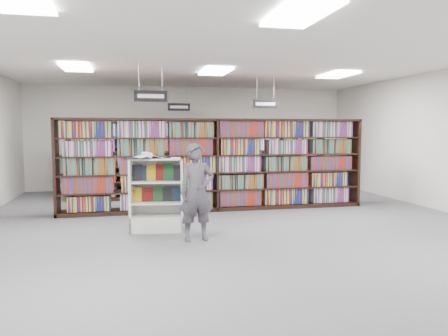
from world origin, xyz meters
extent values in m
plane|color=#57565B|center=(0.00, 0.00, 0.00)|extent=(12.00, 12.00, 0.00)
cube|color=white|center=(0.00, 0.00, 3.20)|extent=(10.00, 12.00, 0.10)
cube|color=silver|center=(0.00, 6.00, 1.60)|extent=(10.00, 0.10, 3.20)
cube|color=black|center=(0.00, 2.00, 1.05)|extent=(7.00, 0.60, 2.10)
cube|color=maroon|center=(0.00, 2.00, 1.05)|extent=(6.88, 0.42, 1.98)
cube|color=black|center=(0.00, 4.00, 1.05)|extent=(7.00, 0.60, 2.10)
cube|color=maroon|center=(0.00, 4.00, 1.05)|extent=(6.88, 0.42, 1.98)
cube|color=black|center=(0.00, 5.70, 1.05)|extent=(7.00, 0.60, 2.10)
cube|color=maroon|center=(0.00, 5.70, 1.05)|extent=(6.88, 0.42, 1.98)
cylinder|color=#B2B2B7|center=(-1.73, 1.00, 2.91)|extent=(0.01, 0.01, 0.58)
cylinder|color=#B2B2B7|center=(-1.27, 1.00, 2.91)|extent=(0.01, 0.01, 0.58)
cube|color=black|center=(-1.50, 1.00, 2.51)|extent=(0.65, 0.02, 0.22)
cube|color=white|center=(-1.50, 0.99, 2.51)|extent=(0.52, 0.00, 0.08)
cylinder|color=#B2B2B7|center=(1.27, 3.00, 2.91)|extent=(0.01, 0.01, 0.58)
cylinder|color=#B2B2B7|center=(1.73, 3.00, 2.91)|extent=(0.01, 0.01, 0.58)
cube|color=black|center=(1.50, 3.00, 2.51)|extent=(0.65, 0.02, 0.22)
cube|color=white|center=(1.50, 2.99, 2.51)|extent=(0.52, 0.00, 0.08)
cylinder|color=#B2B2B7|center=(-0.73, 5.00, 2.91)|extent=(0.01, 0.01, 0.58)
cylinder|color=#B2B2B7|center=(-0.27, 5.00, 2.91)|extent=(0.01, 0.01, 0.58)
cube|color=black|center=(-0.50, 5.00, 2.51)|extent=(0.65, 0.02, 0.22)
cube|color=white|center=(-0.50, 4.99, 2.51)|extent=(0.52, 0.00, 0.08)
cube|color=white|center=(0.00, -3.00, 3.16)|extent=(0.60, 1.20, 0.04)
cube|color=white|center=(-3.00, 2.00, 3.16)|extent=(0.60, 1.20, 0.04)
cube|color=white|center=(0.00, 2.00, 3.16)|extent=(0.60, 1.20, 0.04)
cube|color=white|center=(3.00, 2.00, 3.16)|extent=(0.60, 1.20, 0.04)
cube|color=silver|center=(-1.46, 0.12, 0.14)|extent=(1.01, 0.59, 0.29)
cube|color=silver|center=(-1.92, 0.18, 0.67)|extent=(0.10, 0.48, 1.34)
cube|color=silver|center=(-1.01, 0.07, 0.67)|extent=(0.10, 0.48, 1.34)
cube|color=silver|center=(-1.43, 0.35, 0.67)|extent=(0.95, 0.15, 1.34)
cube|color=silver|center=(-1.46, 0.12, 1.32)|extent=(1.01, 0.59, 0.03)
cube|color=silver|center=(-1.46, 0.12, 0.53)|extent=(0.92, 0.54, 0.02)
cube|color=silver|center=(-1.46, 0.12, 0.91)|extent=(0.92, 0.54, 0.02)
cube|color=black|center=(-1.81, 0.22, 1.06)|extent=(0.20, 0.09, 0.29)
cube|color=#132135|center=(-1.67, 0.20, 1.06)|extent=(0.20, 0.09, 0.29)
cube|color=gold|center=(-1.53, 0.18, 1.06)|extent=(0.20, 0.09, 0.29)
cube|color=#620F0C|center=(-1.38, 0.16, 1.06)|extent=(0.20, 0.09, 0.29)
cube|color=#14421E|center=(-1.24, 0.15, 1.06)|extent=(0.20, 0.09, 0.29)
cube|color=black|center=(-1.10, 0.13, 1.06)|extent=(0.20, 0.09, 0.29)
cube|color=gold|center=(-1.79, 0.22, 0.67)|extent=(0.22, 0.08, 0.27)
cube|color=#620F0C|center=(-1.62, 0.19, 0.67)|extent=(0.22, 0.08, 0.27)
cube|color=#14421E|center=(-1.45, 0.17, 0.67)|extent=(0.22, 0.08, 0.27)
cube|color=black|center=(-1.29, 0.15, 0.67)|extent=(0.22, 0.08, 0.27)
cube|color=#132135|center=(-1.12, 0.13, 0.67)|extent=(0.22, 0.08, 0.27)
cube|color=black|center=(-1.61, 0.09, 1.35)|extent=(0.80, 0.60, 0.02)
cube|color=white|center=(-1.78, 0.09, 1.36)|extent=(0.41, 0.45, 0.06)
cube|color=white|center=(-1.43, 0.09, 1.36)|extent=(0.41, 0.45, 0.08)
cylinder|color=white|center=(-1.63, 0.09, 1.40)|extent=(0.20, 0.38, 0.10)
imported|color=#4C4751|center=(-0.85, -0.70, 0.81)|extent=(0.64, 0.46, 1.62)
camera|label=1|loc=(-1.92, -7.82, 1.84)|focal=35.00mm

